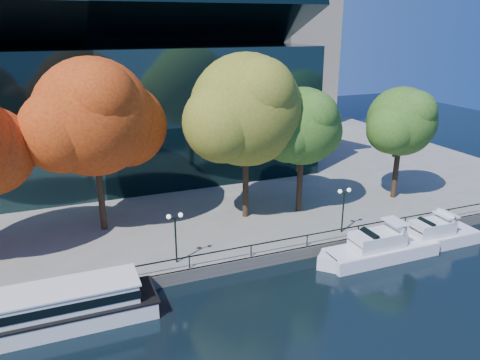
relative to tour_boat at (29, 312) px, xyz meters
name	(u,v)px	position (x,y,z in m)	size (l,w,h in m)	color
ground	(203,302)	(10.98, -1.07, -1.32)	(160.00, 160.00, 0.00)	black
promenade	(123,160)	(10.98, 35.30, -0.82)	(90.00, 67.08, 1.00)	slate
railing	(189,257)	(10.98, 2.18, 0.61)	(88.20, 0.08, 0.99)	black
convention_building	(90,110)	(6.98, 30.72, 7.18)	(50.00, 24.57, 21.43)	black
tour_boat	(29,312)	(0.00, 0.00, 0.00)	(16.41, 3.66, 3.11)	silver
cruiser_near	(377,248)	(26.10, -0.31, -0.35)	(10.80, 2.78, 3.13)	white
cruiser_far	(431,236)	(31.95, -0.08, -0.37)	(9.18, 2.54, 3.00)	white
tree_2	(96,119)	(6.08, 11.80, 9.53)	(12.27, 10.06, 14.98)	black
tree_3	(248,112)	(18.89, 9.81, 9.60)	(12.48, 10.24, 15.13)	black
tree_4	(304,128)	(24.18, 9.15, 7.90)	(8.96, 7.35, 11.97)	black
tree_5	(403,123)	(35.28, 8.82, 7.58)	(8.64, 7.08, 11.52)	black
lamp_1	(175,227)	(10.33, 3.43, 2.66)	(1.26, 0.36, 4.03)	black
lamp_2	(344,200)	(25.15, 3.43, 2.66)	(1.26, 0.36, 4.03)	black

